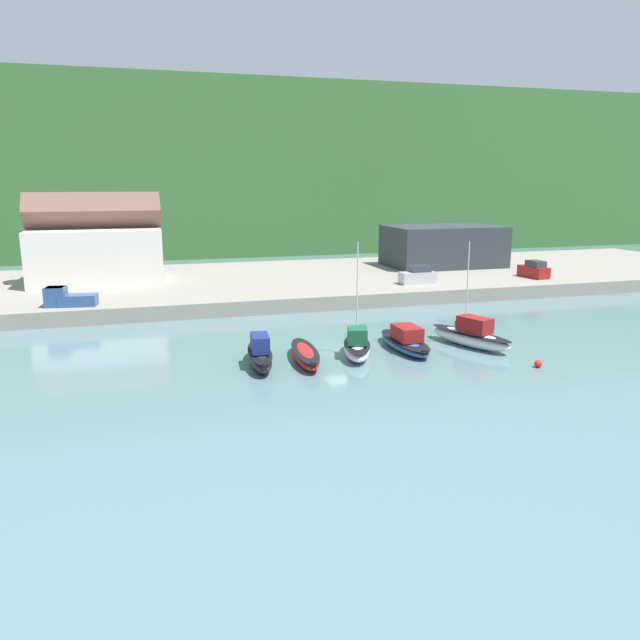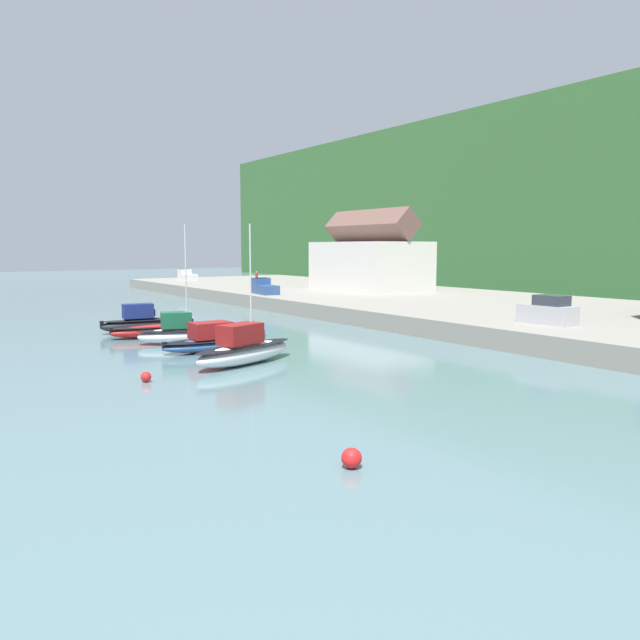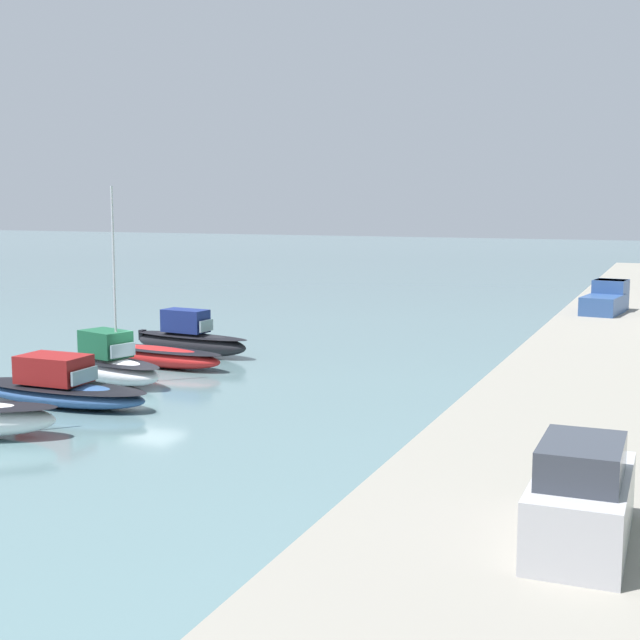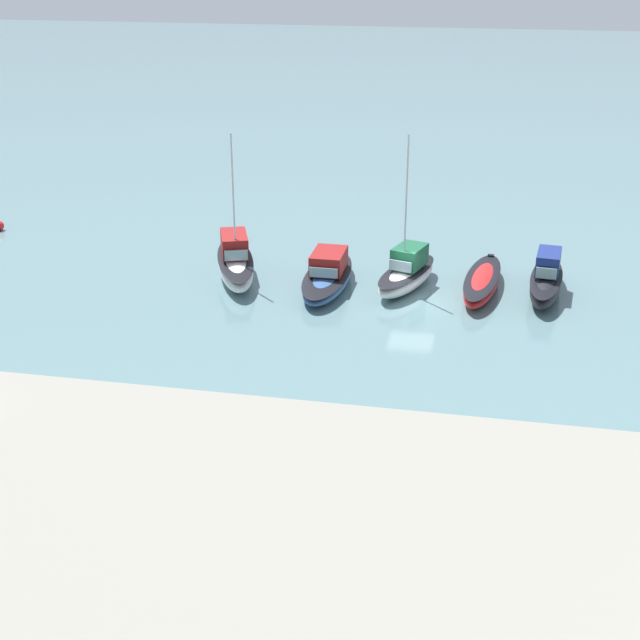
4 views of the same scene
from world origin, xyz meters
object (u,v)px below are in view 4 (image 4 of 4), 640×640
moored_boat_2 (407,273)px  moored_boat_4 (235,262)px  mooring_buoy_0 (239,236)px  moored_boat_1 (482,282)px  moored_boat_0 (546,280)px  moored_boat_3 (328,275)px

moored_boat_2 → moored_boat_4: (10.13, 0.19, 0.06)m
moored_boat_2 → mooring_buoy_0: 13.55m
moored_boat_1 → moored_boat_2: bearing=9.2°
moored_boat_4 → moored_boat_1: bearing=161.7°
moored_boat_0 → mooring_buoy_0: size_ratio=12.85×
moored_boat_3 → mooring_buoy_0: (7.36, -7.38, -0.43)m
moored_boat_2 → moored_boat_3: moored_boat_2 is taller
moored_boat_0 → moored_boat_3: (12.24, 1.17, -0.18)m
moored_boat_0 → moored_boat_1: 3.54m
moored_boat_1 → moored_boat_4: bearing=7.8°
moored_boat_1 → mooring_buoy_0: (16.08, -6.36, -0.27)m
moored_boat_2 → moored_boat_3: size_ratio=1.12×
moored_boat_0 → mooring_buoy_0: 20.57m
moored_boat_1 → moored_boat_3: size_ratio=0.99×
moored_boat_0 → moored_boat_4: bearing=7.8°
moored_boat_1 → moored_boat_2: (4.25, 0.22, 0.33)m
moored_boat_2 → moored_boat_4: moored_boat_2 is taller
moored_boat_2 → mooring_buoy_0: (11.83, -6.58, -0.60)m
moored_boat_3 → mooring_buoy_0: bearing=-44.6°
moored_boat_3 → moored_boat_4: moored_boat_4 is taller
moored_boat_1 → moored_boat_4: (14.38, 0.41, 0.38)m
moored_boat_0 → moored_boat_4: 17.91m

